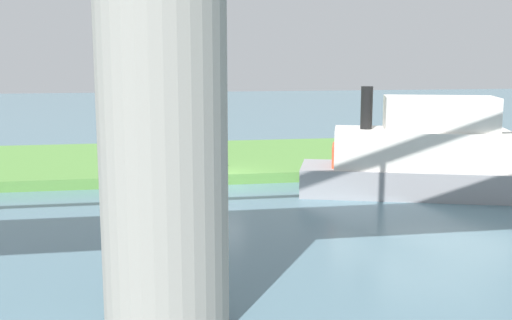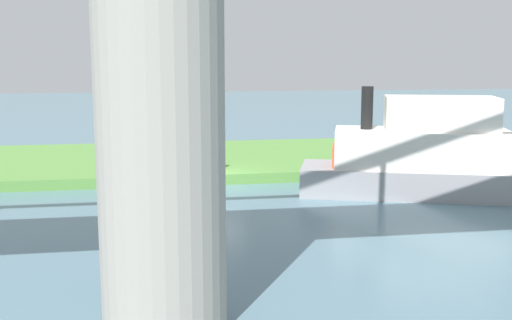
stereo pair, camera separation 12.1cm
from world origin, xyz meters
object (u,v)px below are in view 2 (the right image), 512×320
Objects in this scene: mooring_post at (131,164)px; motorboat_red at (417,156)px; person_on_bank at (217,155)px; bridge_pylon at (160,108)px.

motorboat_red is (-12.35, 4.65, 0.82)m from mooring_post.
person_on_bank reaches higher than mooring_post.
person_on_bank is at bearing -100.04° from bridge_pylon.
person_on_bank is 9.64m from motorboat_red.
bridge_pylon is at bearing 79.96° from person_on_bank.
motorboat_red is (-11.16, -11.75, -3.18)m from bridge_pylon.
bridge_pylon is 7.10× the size of person_on_bank.
person_on_bank is 1.60× the size of mooring_post.
bridge_pylon is 16.52m from motorboat_red.
person_on_bank is 4.20m from mooring_post.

